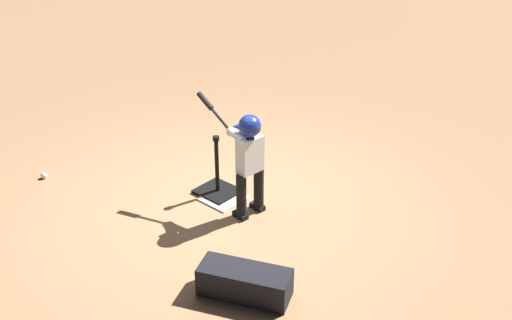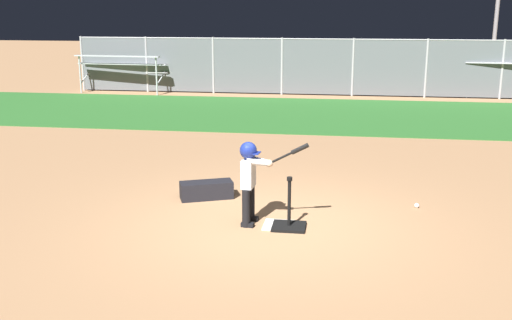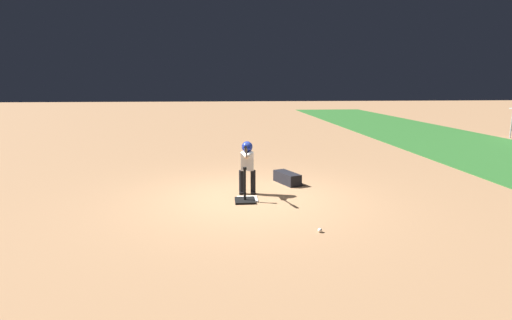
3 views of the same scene
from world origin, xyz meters
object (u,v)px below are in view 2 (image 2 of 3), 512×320
(bleachers_center, at_px, (377,79))
(bleachers_far_right, at_px, (511,78))
(baseball, at_px, (417,206))
(equipment_bag, at_px, (206,190))
(batter_child, at_px, (251,172))
(batting_tee, at_px, (289,221))
(bleachers_far_left, at_px, (130,72))

(bleachers_center, distance_m, bleachers_far_right, 4.57)
(baseball, relative_size, equipment_bag, 0.09)
(batter_child, xyz_separation_m, bleachers_center, (2.46, 14.36, -0.31))
(batting_tee, height_order, bleachers_far_left, bleachers_far_left)
(batter_child, height_order, equipment_bag, batter_child)
(bleachers_far_left, height_order, bleachers_center, bleachers_far_left)
(batting_tee, relative_size, batter_child, 0.60)
(batter_child, bearing_deg, bleachers_far_right, 63.40)
(bleachers_far_left, bearing_deg, bleachers_far_right, 2.46)
(batter_child, bearing_deg, bleachers_far_left, 116.20)
(batter_child, bearing_deg, batting_tee, -8.81)
(batter_child, height_order, bleachers_far_left, bleachers_far_left)
(batting_tee, relative_size, bleachers_far_right, 0.21)
(baseball, distance_m, bleachers_far_left, 15.35)
(bleachers_center, distance_m, equipment_bag, 13.73)
(batting_tee, distance_m, bleachers_far_left, 15.32)
(baseball, distance_m, bleachers_center, 13.30)
(baseball, bearing_deg, equipment_bag, -179.85)
(baseball, xyz_separation_m, bleachers_far_left, (-9.05, 12.38, 0.64))
(batting_tee, xyz_separation_m, equipment_bag, (-1.44, 1.14, 0.05))
(baseball, height_order, bleachers_far_right, bleachers_far_right)
(batter_child, bearing_deg, baseball, 23.61)
(bleachers_far_right, bearing_deg, batting_tee, -114.62)
(bleachers_far_right, bearing_deg, batter_child, -116.60)
(batter_child, bearing_deg, bleachers_center, 80.26)
(equipment_bag, bearing_deg, bleachers_far_left, 92.33)
(batter_child, xyz_separation_m, baseball, (2.43, 1.06, -0.73))
(batting_tee, height_order, bleachers_far_right, bleachers_far_right)
(baseball, relative_size, bleachers_far_left, 0.02)
(bleachers_center, bearing_deg, bleachers_far_right, -4.18)
(bleachers_far_left, xyz_separation_m, bleachers_far_right, (13.64, 0.59, -0.06))
(batting_tee, bearing_deg, equipment_bag, 141.71)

